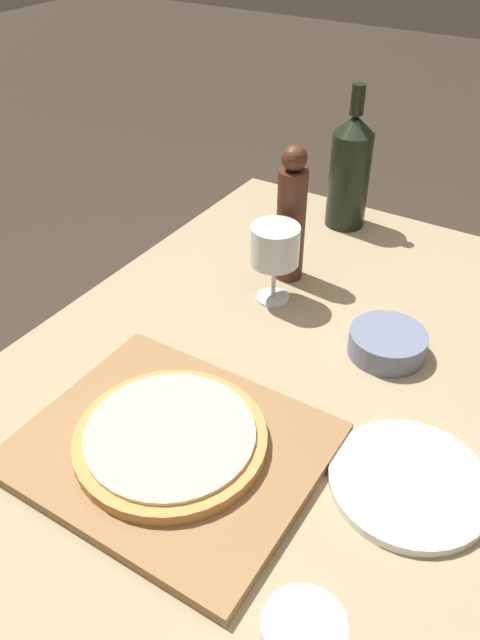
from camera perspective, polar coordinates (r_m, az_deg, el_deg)
name	(u,v)px	position (r m, az deg, el deg)	size (l,w,h in m)	color
ground_plane	(267,627)	(1.61, 2.51, -26.20)	(12.00, 12.00, 0.00)	#382D23
dining_table	(278,429)	(1.07, 3.46, -9.93)	(0.86, 1.27, 0.77)	#9E8966
cutting_board	(172,448)	(0.88, -6.28, -11.55)	(0.40, 0.33, 0.02)	olive
pizza	(171,438)	(0.87, -6.37, -10.66)	(0.26, 0.26, 0.02)	#C68947
wine_bottle	(350,170)	(1.38, 10.01, 13.33)	(0.09, 0.09, 0.31)	black
pepper_mill	(291,217)	(1.17, 4.70, 9.33)	(0.05, 0.05, 0.27)	#4C2819
wine_glass	(275,247)	(1.11, 3.20, 6.65)	(0.09, 0.09, 0.15)	silver
small_bowl	(387,343)	(1.05, 13.32, -2.07)	(0.13, 0.13, 0.04)	slate
dinner_plate	(409,482)	(0.87, 15.23, -14.11)	(0.21, 0.21, 0.01)	white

